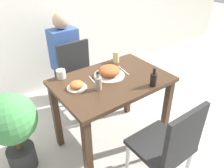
{
  "coord_description": "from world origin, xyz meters",
  "views": [
    {
      "loc": [
        -1.02,
        -1.37,
        1.76
      ],
      "look_at": [
        0.0,
        0.0,
        0.72
      ],
      "focal_mm": 35.0,
      "sensor_mm": 36.0,
      "label": 1
    }
  ],
  "objects_px": {
    "juice_glass": "(116,57)",
    "person_figure": "(65,59)",
    "sauce_bottle": "(154,79)",
    "food_plate": "(109,72)",
    "side_plate": "(77,86)",
    "condiment_bottle": "(98,83)",
    "chair_near": "(169,145)",
    "drink_cup": "(61,74)",
    "chair_far": "(80,76)",
    "potted_plant_left": "(13,125)"
  },
  "relations": [
    {
      "from": "drink_cup",
      "to": "juice_glass",
      "type": "relative_size",
      "value": 0.7
    },
    {
      "from": "food_plate",
      "to": "sauce_bottle",
      "type": "bearing_deg",
      "value": -60.76
    },
    {
      "from": "drink_cup",
      "to": "juice_glass",
      "type": "bearing_deg",
      "value": -2.89
    },
    {
      "from": "chair_far",
      "to": "side_plate",
      "type": "bearing_deg",
      "value": -119.55
    },
    {
      "from": "person_figure",
      "to": "drink_cup",
      "type": "bearing_deg",
      "value": -117.2
    },
    {
      "from": "food_plate",
      "to": "potted_plant_left",
      "type": "distance_m",
      "value": 0.95
    },
    {
      "from": "chair_far",
      "to": "sauce_bottle",
      "type": "height_order",
      "value": "sauce_bottle"
    },
    {
      "from": "juice_glass",
      "to": "food_plate",
      "type": "bearing_deg",
      "value": -139.38
    },
    {
      "from": "chair_far",
      "to": "sauce_bottle",
      "type": "xyz_separation_m",
      "value": [
        0.19,
        -0.98,
        0.34
      ]
    },
    {
      "from": "juice_glass",
      "to": "person_figure",
      "type": "bearing_deg",
      "value": 105.38
    },
    {
      "from": "juice_glass",
      "to": "condiment_bottle",
      "type": "height_order",
      "value": "condiment_bottle"
    },
    {
      "from": "side_plate",
      "to": "potted_plant_left",
      "type": "distance_m",
      "value": 0.64
    },
    {
      "from": "food_plate",
      "to": "condiment_bottle",
      "type": "bearing_deg",
      "value": -147.57
    },
    {
      "from": "person_figure",
      "to": "sauce_bottle",
      "type": "bearing_deg",
      "value": -82.2
    },
    {
      "from": "food_plate",
      "to": "condiment_bottle",
      "type": "relative_size",
      "value": 1.67
    },
    {
      "from": "chair_near",
      "to": "person_figure",
      "type": "bearing_deg",
      "value": -89.96
    },
    {
      "from": "chair_near",
      "to": "food_plate",
      "type": "bearing_deg",
      "value": -88.55
    },
    {
      "from": "food_plate",
      "to": "condiment_bottle",
      "type": "distance_m",
      "value": 0.25
    },
    {
      "from": "chair_far",
      "to": "condiment_bottle",
      "type": "bearing_deg",
      "value": -106.24
    },
    {
      "from": "side_plate",
      "to": "potted_plant_left",
      "type": "xyz_separation_m",
      "value": [
        -0.54,
        0.19,
        -0.29
      ]
    },
    {
      "from": "sauce_bottle",
      "to": "condiment_bottle",
      "type": "distance_m",
      "value": 0.47
    },
    {
      "from": "chair_near",
      "to": "food_plate",
      "type": "relative_size",
      "value": 3.06
    },
    {
      "from": "chair_far",
      "to": "juice_glass",
      "type": "bearing_deg",
      "value": -61.42
    },
    {
      "from": "sauce_bottle",
      "to": "condiment_bottle",
      "type": "xyz_separation_m",
      "value": [
        -0.41,
        0.23,
        0.0
      ]
    },
    {
      "from": "condiment_bottle",
      "to": "person_figure",
      "type": "distance_m",
      "value": 1.17
    },
    {
      "from": "chair_near",
      "to": "potted_plant_left",
      "type": "xyz_separation_m",
      "value": [
        -0.9,
        0.92,
        0.02
      ]
    },
    {
      "from": "food_plate",
      "to": "chair_far",
      "type": "bearing_deg",
      "value": 89.12
    },
    {
      "from": "food_plate",
      "to": "side_plate",
      "type": "height_order",
      "value": "food_plate"
    },
    {
      "from": "person_figure",
      "to": "potted_plant_left",
      "type": "bearing_deg",
      "value": -137.84
    },
    {
      "from": "chair_far",
      "to": "drink_cup",
      "type": "distance_m",
      "value": 0.63
    },
    {
      "from": "drink_cup",
      "to": "person_figure",
      "type": "xyz_separation_m",
      "value": [
        0.39,
        0.76,
        -0.23
      ]
    },
    {
      "from": "chair_near",
      "to": "person_figure",
      "type": "distance_m",
      "value": 1.74
    },
    {
      "from": "chair_far",
      "to": "side_plate",
      "type": "relative_size",
      "value": 5.17
    },
    {
      "from": "sauce_bottle",
      "to": "condiment_bottle",
      "type": "relative_size",
      "value": 1.0
    },
    {
      "from": "chair_near",
      "to": "sauce_bottle",
      "type": "xyz_separation_m",
      "value": [
        0.18,
        0.38,
        0.34
      ]
    },
    {
      "from": "juice_glass",
      "to": "person_figure",
      "type": "xyz_separation_m",
      "value": [
        -0.22,
        0.79,
        -0.25
      ]
    },
    {
      "from": "chair_near",
      "to": "sauce_bottle",
      "type": "distance_m",
      "value": 0.55
    },
    {
      "from": "juice_glass",
      "to": "sauce_bottle",
      "type": "distance_m",
      "value": 0.56
    },
    {
      "from": "condiment_bottle",
      "to": "side_plate",
      "type": "bearing_deg",
      "value": 138.95
    },
    {
      "from": "juice_glass",
      "to": "condiment_bottle",
      "type": "xyz_separation_m",
      "value": [
        -0.44,
        -0.33,
        0.01
      ]
    },
    {
      "from": "chair_far",
      "to": "side_plate",
      "type": "distance_m",
      "value": 0.78
    },
    {
      "from": "chair_far",
      "to": "food_plate",
      "type": "height_order",
      "value": "chair_far"
    },
    {
      "from": "food_plate",
      "to": "side_plate",
      "type": "bearing_deg",
      "value": -177.98
    },
    {
      "from": "sauce_bottle",
      "to": "potted_plant_left",
      "type": "relative_size",
      "value": 0.21
    },
    {
      "from": "juice_glass",
      "to": "condiment_bottle",
      "type": "relative_size",
      "value": 0.69
    },
    {
      "from": "drink_cup",
      "to": "juice_glass",
      "type": "distance_m",
      "value": 0.61
    },
    {
      "from": "chair_near",
      "to": "drink_cup",
      "type": "distance_m",
      "value": 1.1
    },
    {
      "from": "food_plate",
      "to": "condiment_bottle",
      "type": "xyz_separation_m",
      "value": [
        -0.21,
        -0.13,
        0.02
      ]
    },
    {
      "from": "side_plate",
      "to": "drink_cup",
      "type": "bearing_deg",
      "value": 96.08
    },
    {
      "from": "side_plate",
      "to": "drink_cup",
      "type": "height_order",
      "value": "drink_cup"
    }
  ]
}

